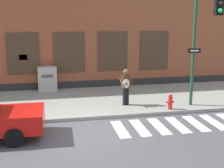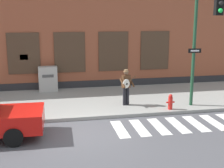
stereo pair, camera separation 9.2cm
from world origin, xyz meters
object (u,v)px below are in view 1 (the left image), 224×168
at_px(busker, 126,85).
at_px(fire_hydrant, 170,102).
at_px(utility_box, 48,79).
at_px(traffic_light, 203,32).

bearing_deg(busker, fire_hydrant, -30.17).
bearing_deg(fire_hydrant, busker, 149.83).
distance_m(busker, utility_box, 5.08).
relative_size(busker, utility_box, 1.23).
xyz_separation_m(busker, utility_box, (-3.61, 3.56, -0.28)).
relative_size(traffic_light, fire_hydrant, 7.22).
bearing_deg(busker, traffic_light, -28.16).
relative_size(busker, fire_hydrant, 2.44).
height_order(traffic_light, utility_box, traffic_light).
distance_m(traffic_light, utility_box, 8.78).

